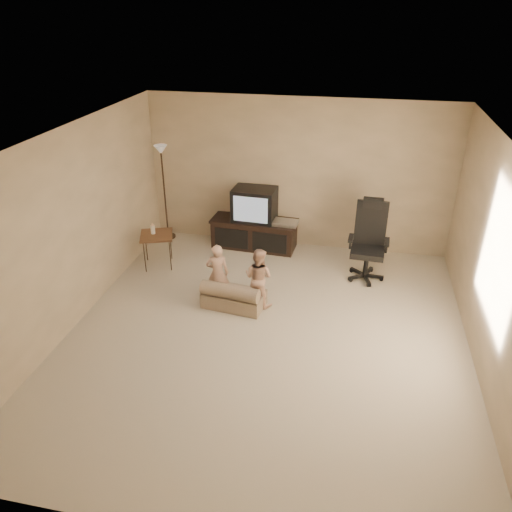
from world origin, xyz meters
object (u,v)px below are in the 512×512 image
at_px(office_chair, 368,251).
at_px(child_sofa, 233,297).
at_px(tv_stand, 255,223).
at_px(floor_lamp, 163,172).
at_px(side_table, 156,235).
at_px(toddler_left, 218,273).
at_px(toddler_right, 258,277).

bearing_deg(office_chair, child_sofa, -141.73).
xyz_separation_m(tv_stand, floor_lamp, (-1.60, 0.06, 0.78)).
relative_size(office_chair, floor_lamp, 0.73).
relative_size(office_chair, side_table, 1.67).
xyz_separation_m(tv_stand, child_sofa, (0.10, -1.92, -0.27)).
relative_size(side_table, child_sofa, 0.83).
distance_m(tv_stand, office_chair, 2.00).
xyz_separation_m(tv_stand, side_table, (-1.37, -0.98, 0.09)).
relative_size(tv_stand, office_chair, 1.21).
bearing_deg(toddler_left, tv_stand, -108.52).
height_order(tv_stand, office_chair, office_chair).
xyz_separation_m(office_chair, side_table, (-3.25, -0.32, 0.09)).
bearing_deg(toddler_left, side_table, -46.93).
height_order(office_chair, toddler_right, office_chair).
xyz_separation_m(side_table, toddler_left, (1.22, -0.80, -0.09)).
distance_m(child_sofa, toddler_left, 0.39).
height_order(office_chair, side_table, office_chair).
height_order(child_sofa, toddler_left, toddler_left).
height_order(side_table, child_sofa, side_table).
bearing_deg(toddler_left, child_sofa, 136.42).
height_order(floor_lamp, child_sofa, floor_lamp).
distance_m(child_sofa, toddler_right, 0.45).
distance_m(office_chair, toddler_right, 1.83).
xyz_separation_m(tv_stand, office_chair, (1.88, -0.66, 0.00)).
distance_m(tv_stand, floor_lamp, 1.78).
relative_size(side_table, toddler_right, 0.86).
bearing_deg(tv_stand, child_sofa, -83.73).
relative_size(floor_lamp, toddler_left, 1.93).
height_order(office_chair, floor_lamp, floor_lamp).
distance_m(office_chair, side_table, 3.27).
xyz_separation_m(floor_lamp, toddler_right, (2.03, -1.83, -0.79)).
height_order(office_chair, toddler_left, office_chair).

